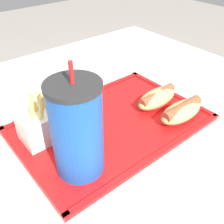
# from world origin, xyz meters

# --- Properties ---
(dining_table) EXTENTS (1.03, 0.98, 0.74)m
(dining_table) POSITION_xyz_m (0.00, 0.00, 0.37)
(dining_table) COLOR beige
(dining_table) RESTS_ON ground_plane
(food_tray) EXTENTS (0.41, 0.28, 0.01)m
(food_tray) POSITION_xyz_m (0.02, 0.00, 0.74)
(food_tray) COLOR red
(food_tray) RESTS_ON dining_table
(soda_cup) EXTENTS (0.09, 0.09, 0.21)m
(soda_cup) POSITION_xyz_m (0.15, 0.07, 0.84)
(soda_cup) COLOR #194CA5
(soda_cup) RESTS_ON food_tray
(hot_dog_far) EXTENTS (0.12, 0.05, 0.04)m
(hot_dog_far) POSITION_xyz_m (-0.11, 0.09, 0.77)
(hot_dog_far) COLOR tan
(hot_dog_far) RESTS_ON food_tray
(hot_dog_near) EXTENTS (0.13, 0.06, 0.04)m
(hot_dog_near) POSITION_xyz_m (-0.11, 0.02, 0.77)
(hot_dog_near) COLOR tan
(hot_dog_near) RESTS_ON food_tray
(fries_carton) EXTENTS (0.08, 0.07, 0.12)m
(fries_carton) POSITION_xyz_m (0.17, -0.05, 0.78)
(fries_carton) COLOR silver
(fries_carton) RESTS_ON food_tray
(sauce_cup_mayo) EXTENTS (0.05, 0.05, 0.02)m
(sauce_cup_mayo) POSITION_xyz_m (0.04, -0.08, 0.76)
(sauce_cup_mayo) COLOR silver
(sauce_cup_mayo) RESTS_ON food_tray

